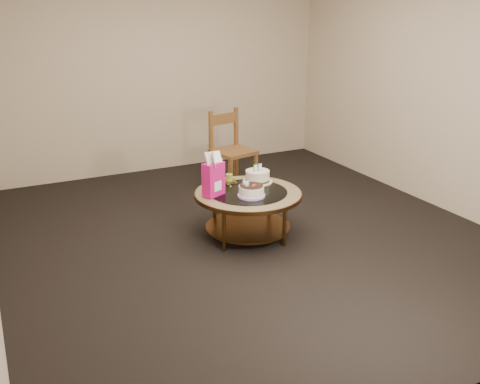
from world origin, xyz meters
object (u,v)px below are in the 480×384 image
gift_bag (213,175)px  dining_chair (231,150)px  cream_cake (258,177)px  decorated_cake (251,191)px  coffee_table (248,199)px

gift_bag → dining_chair: 1.51m
cream_cake → dining_chair: dining_chair is taller
decorated_cake → cream_cake: bearing=53.8°
decorated_cake → dining_chair: bearing=71.3°
cream_cake → gift_bag: size_ratio=0.73×
coffee_table → gift_bag: gift_bag is taller
dining_chair → cream_cake: bearing=-114.7°
gift_bag → decorated_cake: bearing=-55.2°
cream_cake → gift_bag: (-0.54, -0.15, 0.14)m
decorated_cake → cream_cake: (0.25, 0.34, 0.01)m
decorated_cake → coffee_table: bearing=74.3°
gift_bag → dining_chair: bearing=35.1°
decorated_cake → gift_bag: size_ratio=0.63×
coffee_table → decorated_cake: 0.19m
gift_bag → dining_chair: (0.79, 1.28, -0.18)m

